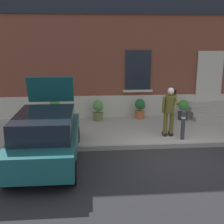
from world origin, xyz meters
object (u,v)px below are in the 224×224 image
(planter_terracotta, at_px, (140,108))
(planter_charcoal, at_px, (183,109))
(planter_cream, at_px, (55,110))
(planter_olive, at_px, (98,110))
(person_on_phone, at_px, (169,109))
(bollard_near_person, at_px, (183,123))
(hatchback_car_teal, at_px, (46,136))

(planter_terracotta, bearing_deg, planter_charcoal, -9.55)
(planter_cream, distance_m, planter_olive, 1.82)
(person_on_phone, height_order, planter_olive, person_on_phone)
(bollard_near_person, relative_size, planter_cream, 1.22)
(bollard_near_person, distance_m, person_on_phone, 0.69)
(planter_olive, xyz_separation_m, planter_charcoal, (3.62, -0.18, 0.00))
(person_on_phone, bearing_deg, planter_cream, 147.28)
(bollard_near_person, distance_m, planter_charcoal, 2.62)
(planter_cream, bearing_deg, planter_olive, -6.21)
(planter_cream, bearing_deg, hatchback_car_teal, -87.42)
(person_on_phone, relative_size, planter_charcoal, 2.03)
(planter_terracotta, bearing_deg, person_on_phone, -76.46)
(planter_terracotta, xyz_separation_m, planter_charcoal, (1.81, -0.30, 0.00))
(hatchback_car_teal, xyz_separation_m, planter_charcoal, (5.25, 3.72, -0.19))
(bollard_near_person, distance_m, planter_cream, 5.41)
(planter_olive, bearing_deg, planter_cream, 173.79)
(bollard_near_person, relative_size, planter_olive, 1.22)
(hatchback_car_teal, bearing_deg, planter_cream, 92.58)
(bollard_near_person, bearing_deg, planter_charcoal, 71.42)
(planter_charcoal, bearing_deg, hatchback_car_teal, -144.66)
(planter_cream, relative_size, planter_charcoal, 1.00)
(planter_terracotta, bearing_deg, bollard_near_person, -70.64)
(person_on_phone, height_order, planter_charcoal, person_on_phone)
(hatchback_car_teal, relative_size, planter_olive, 4.73)
(planter_olive, relative_size, planter_terracotta, 1.00)
(planter_cream, xyz_separation_m, planter_terracotta, (3.62, -0.07, 0.00))
(planter_cream, bearing_deg, planter_charcoal, -3.95)
(bollard_near_person, relative_size, planter_charcoal, 1.22)
(person_on_phone, xyz_separation_m, planter_cream, (-4.20, 2.49, -0.55))
(planter_charcoal, bearing_deg, planter_cream, 176.05)
(planter_terracotta, bearing_deg, hatchback_car_teal, -130.49)
(hatchback_car_teal, xyz_separation_m, bollard_near_person, (4.42, 1.24, -0.09))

